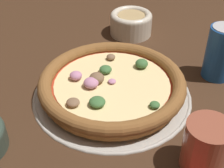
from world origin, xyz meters
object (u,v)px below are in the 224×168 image
object	(u,v)px
pizza	(112,84)
drinking_cup	(206,146)
bowl_near	(131,23)
beverage_can	(221,53)
pizza_tray	(112,93)

from	to	relation	value
pizza	drinking_cup	world-z (taller)	drinking_cup
bowl_near	beverage_can	distance (m)	0.28
drinking_cup	pizza	bearing A→B (deg)	144.36
drinking_cup	pizza_tray	bearing A→B (deg)	144.26
pizza_tray	bowl_near	world-z (taller)	bowl_near
pizza_tray	drinking_cup	xyz separation A→B (m)	(0.19, -0.14, 0.04)
pizza_tray	beverage_can	bearing A→B (deg)	32.13
pizza	bowl_near	distance (m)	0.28
pizza_tray	beverage_can	xyz separation A→B (m)	(0.21, 0.13, 0.06)
pizza_tray	pizza	size ratio (longest dim) A/B	1.10
bowl_near	beverage_can	world-z (taller)	beverage_can
drinking_cup	beverage_can	world-z (taller)	beverage_can
pizza	beverage_can	size ratio (longest dim) A/B	2.48
pizza	bowl_near	bearing A→B (deg)	94.78
pizza	drinking_cup	size ratio (longest dim) A/B	3.43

